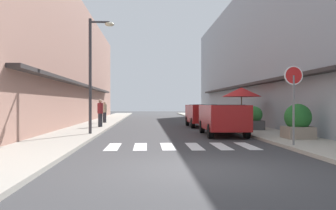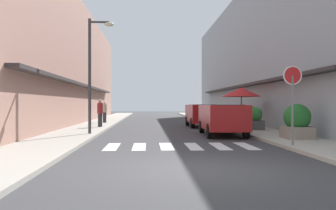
# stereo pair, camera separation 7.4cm
# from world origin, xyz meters

# --- Properties ---
(ground_plane) EXTENTS (93.00, 93.00, 0.00)m
(ground_plane) POSITION_xyz_m (0.00, 16.91, 0.00)
(ground_plane) COLOR #38383A
(sidewalk_left) EXTENTS (2.47, 59.18, 0.12)m
(sidewalk_left) POSITION_xyz_m (-4.68, 16.91, 0.06)
(sidewalk_left) COLOR #9E998E
(sidewalk_left) RESTS_ON ground_plane
(sidewalk_right) EXTENTS (2.47, 59.18, 0.12)m
(sidewalk_right) POSITION_xyz_m (4.68, 16.91, 0.06)
(sidewalk_right) COLOR #ADA899
(sidewalk_right) RESTS_ON ground_plane
(building_row_left) EXTENTS (5.50, 40.04, 9.02)m
(building_row_left) POSITION_xyz_m (-8.41, 18.02, 4.51)
(building_row_left) COLOR #A87A6B
(building_row_left) RESTS_ON ground_plane
(building_row_right) EXTENTS (5.50, 40.04, 10.15)m
(building_row_right) POSITION_xyz_m (8.41, 18.02, 5.07)
(building_row_right) COLOR #939EA8
(building_row_right) RESTS_ON ground_plane
(crosswalk) EXTENTS (5.20, 2.20, 0.01)m
(crosswalk) POSITION_xyz_m (-0.00, 4.32, 0.01)
(crosswalk) COLOR silver
(crosswalk) RESTS_ON ground_plane
(parked_car_near) EXTENTS (1.92, 4.47, 1.47)m
(parked_car_near) POSITION_xyz_m (2.40, 8.54, 0.92)
(parked_car_near) COLOR maroon
(parked_car_near) RESTS_ON ground_plane
(parked_car_mid) EXTENTS (1.83, 3.98, 1.47)m
(parked_car_mid) POSITION_xyz_m (2.40, 14.86, 0.92)
(parked_car_mid) COLOR maroon
(parked_car_mid) RESTS_ON ground_plane
(round_street_sign) EXTENTS (0.65, 0.07, 2.67)m
(round_street_sign) POSITION_xyz_m (3.72, 3.52, 2.16)
(round_street_sign) COLOR slate
(round_street_sign) RESTS_ON sidewalk_right
(street_lamp) EXTENTS (1.19, 0.28, 5.37)m
(street_lamp) POSITION_xyz_m (-3.66, 8.65, 3.40)
(street_lamp) COLOR #38383D
(street_lamp) RESTS_ON sidewalk_left
(cafe_umbrella) EXTENTS (2.32, 2.32, 2.36)m
(cafe_umbrella) POSITION_xyz_m (4.41, 12.62, 2.20)
(cafe_umbrella) COLOR #262626
(cafe_umbrella) RESTS_ON sidewalk_right
(planter_corner) EXTENTS (1.07, 1.07, 1.39)m
(planter_corner) POSITION_xyz_m (4.87, 5.82, 0.78)
(planter_corner) COLOR gray
(planter_corner) RESTS_ON sidewalk_right
(planter_midblock) EXTENTS (0.92, 0.92, 1.26)m
(planter_midblock) POSITION_xyz_m (4.56, 10.67, 0.72)
(planter_midblock) COLOR #4C4C4C
(planter_midblock) RESTS_ON sidewalk_right
(planter_far) EXTENTS (0.95, 0.95, 1.30)m
(planter_far) POSITION_xyz_m (4.07, 14.71, 0.75)
(planter_far) COLOR slate
(planter_far) RESTS_ON sidewalk_right
(pedestrian_walking_near) EXTENTS (0.34, 0.34, 1.66)m
(pedestrian_walking_near) POSITION_xyz_m (-4.02, 13.53, 0.99)
(pedestrian_walking_near) COLOR #282B33
(pedestrian_walking_near) RESTS_ON sidewalk_left
(pedestrian_walking_far) EXTENTS (0.34, 0.34, 1.55)m
(pedestrian_walking_far) POSITION_xyz_m (-4.33, 18.34, 0.93)
(pedestrian_walking_far) COLOR #282B33
(pedestrian_walking_far) RESTS_ON sidewalk_left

